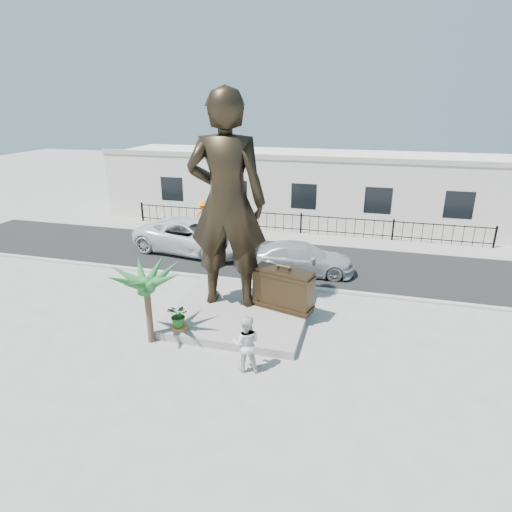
{
  "coord_description": "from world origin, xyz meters",
  "views": [
    {
      "loc": [
        3.98,
        -12.77,
        7.92
      ],
      "look_at": [
        0.0,
        2.0,
        2.3
      ],
      "focal_mm": 30.0,
      "sensor_mm": 36.0,
      "label": 1
    }
  ],
  "objects": [
    {
      "name": "worker",
      "position": [
        -6.0,
        11.65,
        1.0
      ],
      "size": [
        1.4,
        1.01,
        1.96
      ],
      "primitive_type": "imported",
      "rotation": [
        0.0,
        0.0,
        0.24
      ],
      "color": "orange",
      "rests_on": "far_sidewalk"
    },
    {
      "name": "shrub",
      "position": [
        -2.07,
        -0.64,
        0.83
      ],
      "size": [
        0.92,
        0.86,
        0.85
      ],
      "primitive_type": "imported",
      "rotation": [
        0.0,
        0.0,
        -0.29
      ],
      "color": "#296320",
      "rests_on": "planter"
    },
    {
      "name": "car_white",
      "position": [
        -5.14,
        7.82,
        0.9
      ],
      "size": [
        6.77,
        3.83,
        1.78
      ],
      "primitive_type": "imported",
      "rotation": [
        0.0,
        0.0,
        1.43
      ],
      "color": "silver",
      "rests_on": "street"
    },
    {
      "name": "car_silver",
      "position": [
        1.08,
        6.38,
        0.74
      ],
      "size": [
        5.21,
        2.55,
        1.46
      ],
      "primitive_type": "imported",
      "rotation": [
        0.0,
        0.0,
        1.67
      ],
      "color": "#A2A5A7",
      "rests_on": "street"
    },
    {
      "name": "building",
      "position": [
        0.0,
        17.0,
        2.2
      ],
      "size": [
        28.0,
        7.0,
        4.4
      ],
      "primitive_type": "cube",
      "color": "silver",
      "rests_on": "ground"
    },
    {
      "name": "palm_tree",
      "position": [
        -2.9,
        -1.22,
        0.0
      ],
      "size": [
        1.8,
        1.8,
        3.2
      ],
      "primitive_type": null,
      "color": "#205826",
      "rests_on": "ground"
    },
    {
      "name": "tourist",
      "position": [
        0.75,
        -1.93,
        0.92
      ],
      "size": [
        1.0,
        0.84,
        1.83
      ],
      "primitive_type": "imported",
      "rotation": [
        0.0,
        0.0,
        3.31
      ],
      "color": "silver",
      "rests_on": "ground"
    },
    {
      "name": "statue",
      "position": [
        -1.09,
        1.91,
        4.34
      ],
      "size": [
        3.13,
        2.23,
        8.08
      ],
      "primitive_type": "imported",
      "rotation": [
        0.0,
        0.0,
        3.25
      ],
      "color": "black",
      "rests_on": "plinth"
    },
    {
      "name": "planter",
      "position": [
        -2.07,
        -0.64,
        0.2
      ],
      "size": [
        0.56,
        0.56,
        0.4
      ],
      "primitive_type": "cylinder",
      "color": "#BF6B32",
      "rests_on": "ground"
    },
    {
      "name": "plinth",
      "position": [
        -0.5,
        1.5,
        0.15
      ],
      "size": [
        5.2,
        5.2,
        0.3
      ],
      "primitive_type": "cube",
      "color": "gray",
      "rests_on": "ground"
    },
    {
      "name": "ground",
      "position": [
        0.0,
        0.0,
        0.0
      ],
      "size": [
        100.0,
        100.0,
        0.0
      ],
      "primitive_type": "plane",
      "color": "#9E9991",
      "rests_on": "ground"
    },
    {
      "name": "street",
      "position": [
        0.0,
        8.0,
        0.01
      ],
      "size": [
        40.0,
        7.0,
        0.01
      ],
      "primitive_type": "cube",
      "color": "black",
      "rests_on": "ground"
    },
    {
      "name": "far_sidewalk",
      "position": [
        0.0,
        12.0,
        0.01
      ],
      "size": [
        40.0,
        2.5,
        0.02
      ],
      "primitive_type": "cube",
      "color": "#9E9991",
      "rests_on": "ground"
    },
    {
      "name": "curb",
      "position": [
        0.0,
        4.5,
        0.06
      ],
      "size": [
        40.0,
        0.25,
        0.12
      ],
      "primitive_type": "cube",
      "color": "#A5A399",
      "rests_on": "ground"
    },
    {
      "name": "suitcase",
      "position": [
        1.12,
        1.84,
        1.11
      ],
      "size": [
        2.4,
        1.32,
        1.62
      ],
      "primitive_type": "cube",
      "rotation": [
        0.0,
        0.0,
        -0.27
      ],
      "color": "#342515",
      "rests_on": "plinth"
    },
    {
      "name": "fence",
      "position": [
        0.0,
        12.8,
        0.6
      ],
      "size": [
        22.0,
        0.1,
        1.2
      ],
      "primitive_type": "cube",
      "color": "black",
      "rests_on": "ground"
    }
  ]
}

